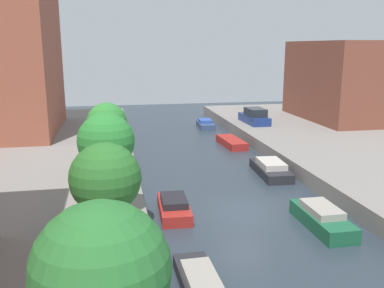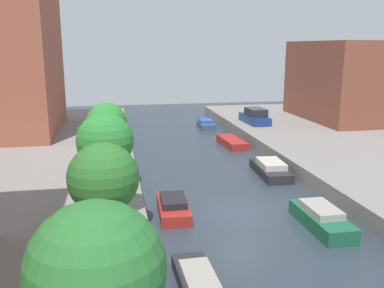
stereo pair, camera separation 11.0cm
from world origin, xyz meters
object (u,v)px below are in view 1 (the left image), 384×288
at_px(parked_car, 254,117).
at_px(moored_boat_left_2, 202,288).
at_px(street_tree_1, 105,180).
at_px(moored_boat_right_2, 322,218).
at_px(street_tree_3, 107,123).
at_px(low_block_right, 354,80).
at_px(street_tree_0, 102,272).
at_px(street_tree_2, 106,142).
at_px(moored_boat_right_3, 271,169).
at_px(moored_boat_right_4, 232,142).
at_px(moored_boat_left_3, 174,207).
at_px(moored_boat_right_5, 205,124).

height_order(parked_car, moored_boat_left_2, parked_car).
distance_m(street_tree_1, moored_boat_left_2, 4.93).
bearing_deg(moored_boat_right_2, street_tree_3, 144.60).
height_order(street_tree_1, street_tree_3, street_tree_1).
bearing_deg(low_block_right, street_tree_0, -126.83).
height_order(street_tree_2, moored_boat_right_3, street_tree_2).
distance_m(low_block_right, moored_boat_right_4, 16.17).
xyz_separation_m(low_block_right, street_tree_2, (-24.66, -21.81, -0.52)).
height_order(street_tree_2, moored_boat_right_4, street_tree_2).
bearing_deg(street_tree_1, street_tree_2, 90.00).
xyz_separation_m(street_tree_1, moored_boat_left_3, (3.16, 7.04, -3.86)).
height_order(street_tree_0, moored_boat_right_3, street_tree_0).
relative_size(low_block_right, moored_boat_right_5, 3.54).
bearing_deg(parked_car, moored_boat_right_4, -127.51).
distance_m(street_tree_3, moored_boat_left_2, 12.36).
bearing_deg(moored_boat_right_3, low_block_right, 44.77).
bearing_deg(moored_boat_right_5, moored_boat_right_2, -90.30).
relative_size(street_tree_1, moored_boat_right_4, 1.02).
height_order(moored_boat_right_3, moored_boat_right_5, moored_boat_right_3).
xyz_separation_m(moored_boat_left_3, moored_boat_right_4, (7.04, 13.95, -0.08)).
height_order(street_tree_1, street_tree_2, street_tree_2).
height_order(street_tree_1, parked_car, street_tree_1).
bearing_deg(moored_boat_right_4, street_tree_1, -115.92).
distance_m(street_tree_1, moored_boat_right_2, 11.22).
distance_m(moored_boat_left_3, moored_boat_right_3, 9.06).
height_order(street_tree_0, moored_boat_left_2, street_tree_0).
xyz_separation_m(low_block_right, moored_boat_right_4, (-14.46, -5.61, -4.58)).
bearing_deg(low_block_right, moored_boat_left_2, -128.78).
relative_size(street_tree_0, moored_boat_right_4, 1.12).
bearing_deg(street_tree_3, moored_boat_left_3, -51.75).
relative_size(parked_car, moored_boat_right_3, 1.00).
xyz_separation_m(street_tree_1, street_tree_2, (-0.00, 4.79, 0.13)).
xyz_separation_m(low_block_right, moored_boat_right_3, (-14.24, -14.12, -4.49)).
bearing_deg(moored_boat_right_5, street_tree_3, -118.07).
bearing_deg(moored_boat_left_3, moored_boat_left_2, -91.14).
xyz_separation_m(street_tree_3, moored_boat_right_2, (9.71, -6.90, -3.62)).
height_order(moored_boat_left_2, moored_boat_right_2, moored_boat_right_2).
distance_m(street_tree_0, street_tree_1, 6.34).
relative_size(street_tree_2, moored_boat_right_3, 1.02).
bearing_deg(street_tree_3, moored_boat_left_2, -75.18).
bearing_deg(moored_boat_right_4, street_tree_2, -122.19).
xyz_separation_m(moored_boat_right_2, moored_boat_right_4, (0.49, 16.84, -0.14)).
bearing_deg(low_block_right, moored_boat_right_2, -123.66).
height_order(low_block_right, street_tree_1, low_block_right).
xyz_separation_m(parked_car, moored_boat_right_5, (-4.00, 3.78, -1.26)).
distance_m(moored_boat_left_3, moored_boat_right_5, 23.44).
relative_size(low_block_right, moored_boat_left_2, 2.74).
height_order(low_block_right, moored_boat_left_3, low_block_right).
height_order(street_tree_0, moored_boat_left_3, street_tree_0).
height_order(moored_boat_left_3, moored_boat_right_2, moored_boat_right_2).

